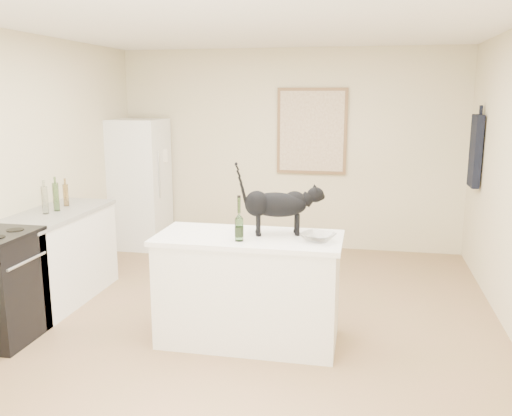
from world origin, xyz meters
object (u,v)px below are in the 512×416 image
object	(u,v)px
glass_bowl	(318,237)
black_cat	(276,208)
wine_bottle	(239,221)
fridge	(139,184)

from	to	relation	value
glass_bowl	black_cat	bearing A→B (deg)	157.48
wine_bottle	glass_bowl	world-z (taller)	wine_bottle
black_cat	glass_bowl	bearing A→B (deg)	-36.88
fridge	wine_bottle	world-z (taller)	fridge
wine_bottle	black_cat	bearing A→B (deg)	45.59
black_cat	glass_bowl	world-z (taller)	black_cat
fridge	glass_bowl	xyz separation A→B (m)	(2.61, -2.61, 0.08)
fridge	wine_bottle	xyz separation A→B (m)	(2.01, -2.72, 0.21)
black_cat	fridge	bearing A→B (deg)	118.18
fridge	black_cat	distance (m)	3.35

